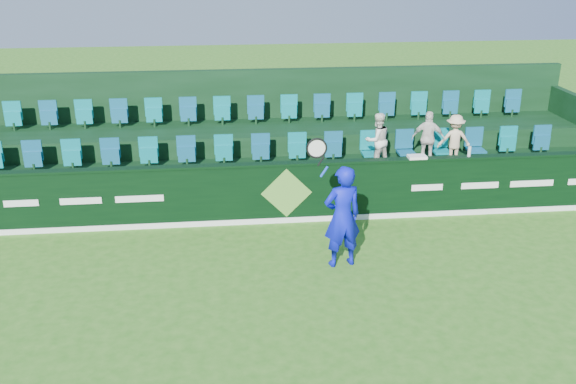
{
  "coord_description": "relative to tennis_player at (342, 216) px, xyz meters",
  "views": [
    {
      "loc": [
        -1.32,
        -8.82,
        5.73
      ],
      "look_at": [
        -0.08,
        2.8,
        1.15
      ],
      "focal_mm": 40.0,
      "sensor_mm": 36.0,
      "label": 1
    }
  ],
  "objects": [
    {
      "name": "towel",
      "position": [
        2.03,
        2.13,
        0.38
      ],
      "size": [
        0.39,
        0.26,
        0.06
      ],
      "primitive_type": "cube",
      "color": "white",
      "rests_on": "sponsor_hoarding"
    },
    {
      "name": "stand_tier_front",
      "position": [
        -0.82,
        3.23,
        -0.6
      ],
      "size": [
        16.0,
        2.0,
        0.8
      ],
      "primitive_type": "cube",
      "color": "black",
      "rests_on": "ground"
    },
    {
      "name": "stand_tier_back",
      "position": [
        -0.82,
        5.13,
        -0.35
      ],
      "size": [
        16.0,
        1.8,
        1.3
      ],
      "primitive_type": "cube",
      "color": "black",
      "rests_on": "ground"
    },
    {
      "name": "spectator_left",
      "position": [
        1.42,
        3.25,
        0.44
      ],
      "size": [
        0.74,
        0.65,
        1.28
      ],
      "primitive_type": "imported",
      "rotation": [
        0.0,
        0.0,
        3.45
      ],
      "color": "white",
      "rests_on": "stand_tier_front"
    },
    {
      "name": "spectator_right",
      "position": [
        3.27,
        3.25,
        0.4
      ],
      "size": [
        0.83,
        0.57,
        1.19
      ],
      "primitive_type": "imported",
      "rotation": [
        0.0,
        0.0,
        2.97
      ],
      "color": "beige",
      "rests_on": "stand_tier_front"
    },
    {
      "name": "tennis_player",
      "position": [
        0.0,
        0.0,
        0.0
      ],
      "size": [
        1.17,
        0.61,
        2.62
      ],
      "color": "#0B14C9",
      "rests_on": "ground"
    },
    {
      "name": "sponsor_hoarding",
      "position": [
        -0.82,
        2.13,
        -0.32
      ],
      "size": [
        16.0,
        0.25,
        1.35
      ],
      "color": "black",
      "rests_on": "ground"
    },
    {
      "name": "drinks_bottle",
      "position": [
        3.2,
        2.13,
        0.46
      ],
      "size": [
        0.07,
        0.07,
        0.23
      ],
      "primitive_type": "cylinder",
      "color": "silver",
      "rests_on": "sponsor_hoarding"
    },
    {
      "name": "spectator_middle",
      "position": [
        2.64,
        3.25,
        0.45
      ],
      "size": [
        0.82,
        0.54,
        1.29
      ],
      "primitive_type": "imported",
      "rotation": [
        0.0,
        0.0,
        2.82
      ],
      "color": "silver",
      "rests_on": "stand_tier_front"
    },
    {
      "name": "seat_row_back",
      "position": [
        -0.82,
        5.43,
        0.6
      ],
      "size": [
        13.5,
        0.5,
        0.6
      ],
      "primitive_type": "cube",
      "color": "#08777C",
      "rests_on": "stand_tier_back"
    },
    {
      "name": "stand_rear",
      "position": [
        -0.82,
        5.58,
        0.22
      ],
      "size": [
        16.0,
        4.1,
        2.6
      ],
      "color": "black",
      "rests_on": "ground"
    },
    {
      "name": "ground",
      "position": [
        -0.82,
        -1.87,
        -1.0
      ],
      "size": [
        60.0,
        60.0,
        0.0
      ],
      "primitive_type": "plane",
      "color": "#2A6C19",
      "rests_on": "ground"
    },
    {
      "name": "seat_row_front",
      "position": [
        -0.82,
        3.63,
        0.1
      ],
      "size": [
        13.5,
        0.5,
        0.6
      ],
      "primitive_type": "cube",
      "color": "#08777C",
      "rests_on": "stand_tier_front"
    }
  ]
}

